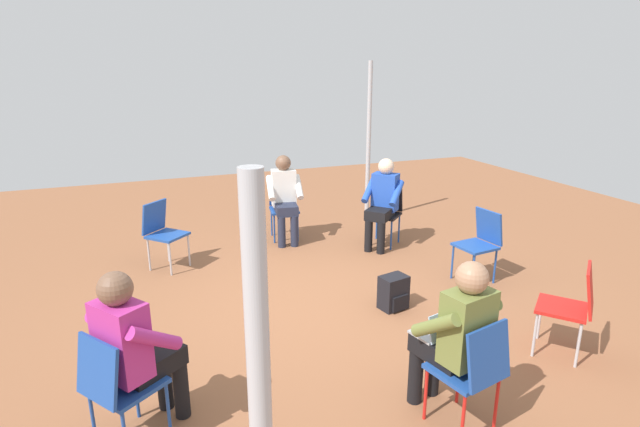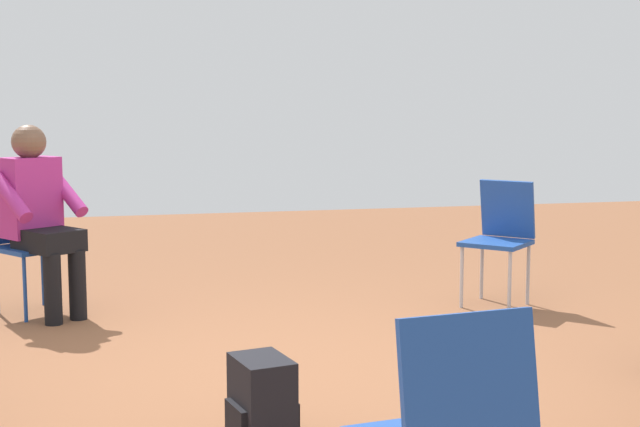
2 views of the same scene
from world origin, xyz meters
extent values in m
plane|color=brown|center=(0.00, 0.00, 0.00)|extent=(14.00, 14.00, 0.00)
cube|color=red|center=(1.67, -1.59, 0.43)|extent=(0.56, 0.56, 0.03)
cylinder|color=#B7B7BC|center=(1.43, -1.56, 0.21)|extent=(0.02, 0.02, 0.42)
cylinder|color=#B7B7BC|center=(1.70, -1.35, 0.21)|extent=(0.02, 0.02, 0.42)
cylinder|color=#B7B7BC|center=(1.65, -1.82, 0.21)|extent=(0.02, 0.02, 0.42)
cylinder|color=#B7B7BC|center=(1.91, -1.61, 0.21)|extent=(0.02, 0.02, 0.42)
cube|color=red|center=(1.79, -1.73, 0.65)|extent=(0.35, 0.31, 0.40)
cube|color=black|center=(1.57, 1.45, 0.43)|extent=(0.56, 0.56, 0.03)
cylinder|color=#1E4799|center=(1.56, 1.21, 0.21)|extent=(0.02, 0.02, 0.42)
cylinder|color=#1E4799|center=(1.33, 1.47, 0.21)|extent=(0.02, 0.02, 0.42)
cylinder|color=#1E4799|center=(1.81, 1.44, 0.21)|extent=(0.02, 0.02, 0.42)
cylinder|color=#1E4799|center=(1.59, 1.70, 0.21)|extent=(0.02, 0.02, 0.42)
cube|color=black|center=(1.72, 1.58, 0.65)|extent=(0.32, 0.34, 0.40)
cube|color=#1E4799|center=(0.34, 2.21, 0.43)|extent=(0.46, 0.46, 0.03)
cylinder|color=#1E4799|center=(0.48, 2.01, 0.21)|extent=(0.02, 0.02, 0.42)
cylinder|color=#1E4799|center=(0.14, 2.07, 0.21)|extent=(0.02, 0.02, 0.42)
cylinder|color=#1E4799|center=(0.53, 2.35, 0.21)|extent=(0.02, 0.02, 0.42)
cylinder|color=#1E4799|center=(0.20, 2.40, 0.21)|extent=(0.02, 0.02, 0.42)
cube|color=#1E4799|center=(0.37, 2.39, 0.65)|extent=(0.39, 0.15, 0.40)
cube|color=#1E4799|center=(-1.86, -1.38, 0.43)|extent=(0.56, 0.56, 0.03)
cylinder|color=#1E4799|center=(-1.82, -1.14, 0.21)|extent=(0.02, 0.02, 0.42)
cylinder|color=#1E4799|center=(-1.62, -1.42, 0.21)|extent=(0.02, 0.02, 0.42)
cylinder|color=#1E4799|center=(-2.10, -1.34, 0.21)|extent=(0.02, 0.02, 0.42)
cube|color=#1E4799|center=(-2.01, -1.49, 0.65)|extent=(0.30, 0.36, 0.40)
cube|color=#1E4799|center=(-1.34, 1.65, 0.43)|extent=(0.57, 0.57, 0.03)
cylinder|color=#B7B7BC|center=(-1.10, 1.65, 0.21)|extent=(0.02, 0.02, 0.42)
cylinder|color=#B7B7BC|center=(-1.35, 1.41, 0.21)|extent=(0.02, 0.02, 0.42)
cylinder|color=#B7B7BC|center=(-1.34, 1.89, 0.21)|extent=(0.02, 0.02, 0.42)
cylinder|color=#B7B7BC|center=(-1.59, 1.66, 0.21)|extent=(0.02, 0.02, 0.42)
cube|color=#1E4799|center=(-1.47, 1.79, 0.65)|extent=(0.34, 0.33, 0.40)
cube|color=#1E4799|center=(0.30, -2.04, 0.43)|extent=(0.47, 0.47, 0.03)
cylinder|color=red|center=(0.10, -1.91, 0.21)|extent=(0.02, 0.02, 0.42)
cylinder|color=red|center=(0.43, -1.84, 0.21)|extent=(0.02, 0.02, 0.42)
cylinder|color=red|center=(0.17, -2.25, 0.21)|extent=(0.02, 0.02, 0.42)
cylinder|color=red|center=(0.51, -2.18, 0.21)|extent=(0.02, 0.02, 0.42)
cube|color=#1E4799|center=(0.34, -2.23, 0.65)|extent=(0.39, 0.17, 0.40)
cube|color=#1E4799|center=(1.96, -0.05, 0.43)|extent=(0.44, 0.44, 0.03)
cylinder|color=#1E4799|center=(1.81, -0.24, 0.21)|extent=(0.02, 0.02, 0.42)
cylinder|color=#1E4799|center=(1.77, 0.10, 0.21)|extent=(0.02, 0.02, 0.42)
cylinder|color=#1E4799|center=(2.15, -0.20, 0.21)|extent=(0.02, 0.02, 0.42)
cylinder|color=#1E4799|center=(2.11, 0.14, 0.21)|extent=(0.02, 0.02, 0.42)
cube|color=#1E4799|center=(2.15, -0.03, 0.65)|extent=(0.14, 0.39, 0.40)
cylinder|color=black|center=(0.14, -1.71, 0.23)|extent=(0.11, 0.11, 0.45)
cylinder|color=black|center=(0.32, -1.68, 0.23)|extent=(0.11, 0.11, 0.45)
cube|color=black|center=(0.26, -1.86, 0.51)|extent=(0.38, 0.47, 0.14)
cube|color=olive|center=(0.30, -2.04, 0.77)|extent=(0.38, 0.29, 0.52)
sphere|color=#A87A5B|center=(0.30, -2.04, 1.13)|extent=(0.22, 0.22, 0.22)
cylinder|color=olive|center=(0.09, -1.99, 0.80)|extent=(0.17, 0.41, 0.31)
cylinder|color=olive|center=(0.48, -1.90, 0.80)|extent=(0.17, 0.41, 0.31)
cube|color=#9EA0A5|center=(0.24, -1.75, 0.59)|extent=(0.34, 0.28, 0.02)
cube|color=#B2D1F2|center=(0.26, -1.86, 0.70)|extent=(0.30, 0.11, 0.20)
cylinder|color=black|center=(1.37, 1.15, 0.23)|extent=(0.11, 0.11, 0.45)
cylinder|color=black|center=(1.25, 1.28, 0.23)|extent=(0.11, 0.11, 0.45)
cube|color=black|center=(1.43, 1.33, 0.51)|extent=(0.51, 0.50, 0.14)
cube|color=blue|center=(1.57, 1.45, 0.77)|extent=(0.39, 0.40, 0.52)
sphere|color=beige|center=(1.57, 1.45, 1.13)|extent=(0.22, 0.22, 0.22)
cylinder|color=blue|center=(1.63, 1.24, 0.80)|extent=(0.35, 0.33, 0.31)
cylinder|color=blue|center=(1.37, 1.54, 0.80)|extent=(0.35, 0.33, 0.31)
cylinder|color=#23283D|center=(0.37, 1.84, 0.23)|extent=(0.11, 0.11, 0.45)
cylinder|color=#23283D|center=(0.19, 1.87, 0.23)|extent=(0.11, 0.11, 0.45)
cube|color=#23283D|center=(0.31, 2.02, 0.51)|extent=(0.36, 0.46, 0.14)
cube|color=silver|center=(0.34, 2.21, 0.77)|extent=(0.37, 0.27, 0.52)
sphere|color=brown|center=(0.34, 2.21, 1.13)|extent=(0.22, 0.22, 0.22)
cylinder|color=silver|center=(0.52, 2.08, 0.80)|extent=(0.15, 0.41, 0.31)
cylinder|color=silver|center=(0.12, 2.14, 0.80)|extent=(0.15, 0.41, 0.31)
cylinder|color=black|center=(-1.62, -1.10, 0.23)|extent=(0.11, 0.11, 0.45)
cylinder|color=black|center=(-1.52, -1.25, 0.23)|extent=(0.11, 0.11, 0.45)
cube|color=black|center=(-1.71, -1.27, 0.51)|extent=(0.52, 0.49, 0.14)
cube|color=#B22D84|center=(-1.86, -1.38, 0.77)|extent=(0.38, 0.40, 0.52)
sphere|color=brown|center=(-1.86, -1.38, 1.13)|extent=(0.22, 0.22, 0.22)
cylinder|color=#B22D84|center=(-1.90, -1.16, 0.80)|extent=(0.37, 0.30, 0.31)
cylinder|color=#B22D84|center=(-1.66, -1.48, 0.80)|extent=(0.37, 0.30, 0.31)
cube|color=black|center=(0.74, -0.32, 0.18)|extent=(0.31, 0.25, 0.36)
cube|color=black|center=(0.74, -0.32, 0.10)|extent=(0.24, 0.28, 0.16)
cylinder|color=#B2B2B7|center=(1.87, 2.59, 1.26)|extent=(0.07, 0.07, 2.52)
camera|label=1|loc=(-1.70, -4.47, 2.45)|focal=28.00mm
camera|label=2|loc=(4.17, -0.90, 1.37)|focal=50.00mm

